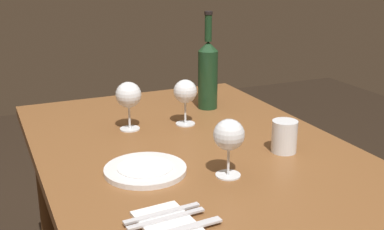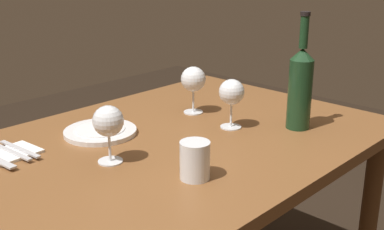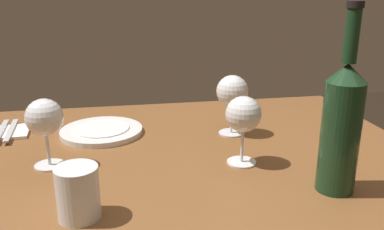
{
  "view_description": "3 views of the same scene",
  "coord_description": "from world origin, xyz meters",
  "views": [
    {
      "loc": [
        1.26,
        -0.56,
        1.28
      ],
      "look_at": [
        -0.08,
        0.04,
        0.81
      ],
      "focal_mm": 45.91,
      "sensor_mm": 36.0,
      "label": 1
    },
    {
      "loc": [
        0.95,
        0.98,
        1.27
      ],
      "look_at": [
        -0.08,
        0.0,
        0.8
      ],
      "focal_mm": 46.26,
      "sensor_mm": 36.0,
      "label": 2
    },
    {
      "loc": [
        0.07,
        0.88,
        1.13
      ],
      "look_at": [
        -0.08,
        0.07,
        0.87
      ],
      "focal_mm": 38.42,
      "sensor_mm": 36.0,
      "label": 3
    }
  ],
  "objects": [
    {
      "name": "water_tumbler",
      "position": [
        0.15,
        0.23,
        0.78
      ],
      "size": [
        0.07,
        0.07,
        0.09
      ],
      "color": "white",
      "rests_on": "dining_table"
    },
    {
      "name": "wine_bottle",
      "position": [
        -0.34,
        0.21,
        0.88
      ],
      "size": [
        0.07,
        0.07,
        0.36
      ],
      "color": "#19381E",
      "rests_on": "dining_table"
    },
    {
      "name": "fork_outer",
      "position": [
        0.36,
        -0.23,
        0.75
      ],
      "size": [
        0.03,
        0.18,
        0.0
      ],
      "color": "silver",
      "rests_on": "folded_napkin"
    },
    {
      "name": "wine_glass_left",
      "position": [
        0.23,
        0.0,
        0.85
      ],
      "size": [
        0.08,
        0.08,
        0.15
      ],
      "color": "white",
      "rests_on": "dining_table"
    },
    {
      "name": "fork_inner",
      "position": [
        0.39,
        -0.23,
        0.75
      ],
      "size": [
        0.03,
        0.18,
        0.0
      ],
      "color": "silver",
      "rests_on": "folded_napkin"
    },
    {
      "name": "wine_glass_right",
      "position": [
        -0.22,
        -0.13,
        0.85
      ],
      "size": [
        0.08,
        0.08,
        0.16
      ],
      "color": "white",
      "rests_on": "dining_table"
    },
    {
      "name": "wine_glass_centre",
      "position": [
        -0.2,
        0.06,
        0.85
      ],
      "size": [
        0.08,
        0.08,
        0.16
      ],
      "color": "white",
      "rests_on": "dining_table"
    },
    {
      "name": "dinner_plate",
      "position": [
        0.12,
        -0.19,
        0.75
      ],
      "size": [
        0.22,
        0.22,
        0.02
      ],
      "color": "white",
      "rests_on": "dining_table"
    },
    {
      "name": "dining_table",
      "position": [
        0.0,
        0.0,
        0.65
      ],
      "size": [
        1.3,
        0.9,
        0.74
      ],
      "color": "brown",
      "rests_on": "ground"
    }
  ]
}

